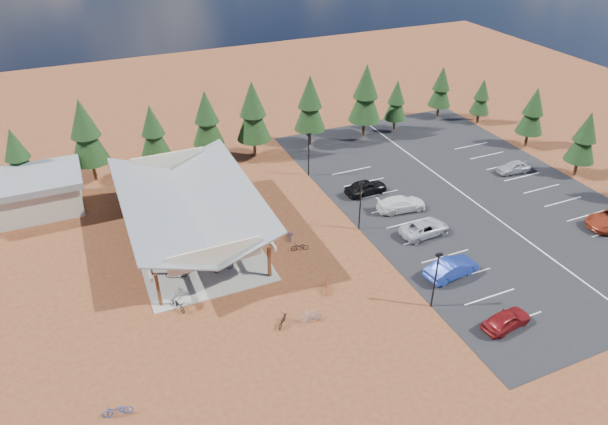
% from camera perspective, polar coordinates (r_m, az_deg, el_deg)
% --- Properties ---
extents(ground, '(140.00, 140.00, 0.00)m').
position_cam_1_polar(ground, '(49.11, 1.74, -4.23)').
color(ground, '#622B19').
rests_on(ground, ground).
extents(asphalt_lot, '(27.00, 44.00, 0.04)m').
position_cam_1_polar(asphalt_lot, '(60.09, 16.71, 1.67)').
color(asphalt_lot, black).
rests_on(asphalt_lot, ground).
extents(concrete_pad, '(10.60, 18.60, 0.10)m').
position_cam_1_polar(concrete_pad, '(52.11, -11.60, -2.51)').
color(concrete_pad, gray).
rests_on(concrete_pad, ground).
extents(bike_pavilion, '(11.65, 19.40, 4.97)m').
position_cam_1_polar(bike_pavilion, '(50.12, -12.06, 1.05)').
color(bike_pavilion, '#523217').
rests_on(bike_pavilion, concrete_pad).
extents(outbuilding, '(11.00, 7.00, 3.90)m').
position_cam_1_polar(outbuilding, '(60.52, -27.24, 1.69)').
color(outbuilding, '#ADA593').
rests_on(outbuilding, ground).
extents(lamp_post_0, '(0.50, 0.25, 5.14)m').
position_cam_1_polar(lamp_post_0, '(42.77, 13.69, -6.58)').
color(lamp_post_0, black).
rests_on(lamp_post_0, ground).
extents(lamp_post_1, '(0.50, 0.25, 5.14)m').
position_cam_1_polar(lamp_post_1, '(50.91, 5.96, 1.05)').
color(lamp_post_1, black).
rests_on(lamp_post_1, ground).
extents(lamp_post_2, '(0.50, 0.25, 5.14)m').
position_cam_1_polar(lamp_post_2, '(60.35, 0.48, 6.43)').
color(lamp_post_2, black).
rests_on(lamp_post_2, ground).
extents(trash_bin_0, '(0.60, 0.60, 0.90)m').
position_cam_1_polar(trash_bin_0, '(50.49, -5.19, -2.60)').
color(trash_bin_0, '#452A18').
rests_on(trash_bin_0, ground).
extents(trash_bin_1, '(0.60, 0.60, 0.90)m').
position_cam_1_polar(trash_bin_1, '(51.52, -5.04, -1.81)').
color(trash_bin_1, '#452A18').
rests_on(trash_bin_1, ground).
extents(pine_0, '(3.26, 3.26, 7.60)m').
position_cam_1_polar(pine_0, '(63.04, -27.96, 5.36)').
color(pine_0, '#382314').
rests_on(pine_0, ground).
extents(pine_1, '(4.07, 4.07, 9.48)m').
position_cam_1_polar(pine_1, '(62.73, -22.04, 7.87)').
color(pine_1, '#382314').
rests_on(pine_1, ground).
extents(pine_2, '(3.39, 3.39, 7.89)m').
position_cam_1_polar(pine_2, '(63.16, -15.62, 8.26)').
color(pine_2, '#382314').
rests_on(pine_2, ground).
extents(pine_3, '(3.67, 3.67, 8.56)m').
position_cam_1_polar(pine_3, '(64.19, -10.22, 9.73)').
color(pine_3, '#382314').
rests_on(pine_3, ground).
extents(pine_4, '(4.04, 4.04, 9.41)m').
position_cam_1_polar(pine_4, '(64.09, -5.42, 10.56)').
color(pine_4, '#382314').
rests_on(pine_4, ground).
extents(pine_5, '(3.87, 3.87, 9.01)m').
position_cam_1_polar(pine_5, '(66.91, 0.63, 11.42)').
color(pine_5, '#382314').
rests_on(pine_5, ground).
extents(pine_6, '(4.10, 4.10, 9.55)m').
position_cam_1_polar(pine_6, '(69.67, 6.51, 12.35)').
color(pine_6, '#382314').
rests_on(pine_6, ground).
extents(pine_7, '(2.94, 2.94, 6.84)m').
position_cam_1_polar(pine_7, '(72.71, 9.69, 11.56)').
color(pine_7, '#382314').
rests_on(pine_7, ground).
extents(pine_8, '(3.11, 3.11, 7.24)m').
position_cam_1_polar(pine_8, '(78.23, 14.24, 12.70)').
color(pine_8, '#382314').
rests_on(pine_8, ground).
extents(pine_11, '(3.26, 3.26, 7.59)m').
position_cam_1_polar(pine_11, '(67.22, 27.46, 7.03)').
color(pine_11, '#382314').
rests_on(pine_11, ground).
extents(pine_12, '(3.28, 3.28, 7.63)m').
position_cam_1_polar(pine_12, '(72.52, 22.98, 9.82)').
color(pine_12, '#382314').
rests_on(pine_12, ground).
extents(pine_13, '(2.66, 2.66, 6.19)m').
position_cam_1_polar(pine_13, '(77.98, 18.19, 11.52)').
color(pine_13, '#382314').
rests_on(pine_13, ground).
extents(bike_0, '(1.92, 1.18, 0.95)m').
position_cam_1_polar(bike_0, '(47.04, -13.32, -6.21)').
color(bike_0, black).
rests_on(bike_0, concrete_pad).
extents(bike_1, '(1.93, 0.98, 1.11)m').
position_cam_1_polar(bike_1, '(50.15, -13.74, -3.49)').
color(bike_1, '#9699A0').
rests_on(bike_1, concrete_pad).
extents(bike_2, '(1.92, 1.07, 0.96)m').
position_cam_1_polar(bike_2, '(51.59, -15.44, -2.77)').
color(bike_2, navy).
rests_on(bike_2, concrete_pad).
extents(bike_3, '(1.85, 0.78, 1.08)m').
position_cam_1_polar(bike_3, '(56.71, -13.96, 0.93)').
color(bike_3, maroon).
rests_on(bike_3, concrete_pad).
extents(bike_4, '(1.87, 0.82, 0.95)m').
position_cam_1_polar(bike_4, '(47.02, -8.48, -5.63)').
color(bike_4, black).
rests_on(bike_4, concrete_pad).
extents(bike_5, '(1.76, 0.99, 1.02)m').
position_cam_1_polar(bike_5, '(51.42, -8.94, -1.98)').
color(bike_5, gray).
rests_on(bike_5, concrete_pad).
extents(bike_6, '(1.73, 0.95, 0.86)m').
position_cam_1_polar(bike_6, '(54.11, -8.65, -0.17)').
color(bike_6, navy).
rests_on(bike_6, concrete_pad).
extents(bike_7, '(1.52, 0.79, 0.88)m').
position_cam_1_polar(bike_7, '(56.08, -11.13, 0.82)').
color(bike_7, maroon).
rests_on(bike_7, concrete_pad).
extents(bike_8, '(1.16, 1.85, 0.92)m').
position_cam_1_polar(bike_8, '(44.03, -13.07, -9.45)').
color(bike_8, black).
rests_on(bike_8, ground).
extents(bike_9, '(1.44, 1.34, 0.92)m').
position_cam_1_polar(bike_9, '(45.06, -13.21, -8.35)').
color(bike_9, gray).
rests_on(bike_9, ground).
extents(bike_10, '(1.95, 0.91, 0.99)m').
position_cam_1_polar(bike_10, '(37.99, -19.05, -19.07)').
color(bike_10, '#1D409D').
rests_on(bike_10, ground).
extents(bike_11, '(0.92, 1.58, 0.92)m').
position_cam_1_polar(bike_11, '(44.66, 2.32, -7.77)').
color(bike_11, maroon).
rests_on(bike_11, ground).
extents(bike_12, '(1.47, 1.63, 0.86)m').
position_cam_1_polar(bike_12, '(41.71, -2.29, -11.28)').
color(bike_12, black).
rests_on(bike_12, ground).
extents(bike_13, '(1.75, 0.62, 1.03)m').
position_cam_1_polar(bike_13, '(41.91, 0.75, -10.84)').
color(bike_13, gray).
rests_on(bike_13, ground).
extents(bike_14, '(1.13, 1.64, 0.82)m').
position_cam_1_polar(bike_14, '(50.70, -1.37, -2.36)').
color(bike_14, navy).
rests_on(bike_14, ground).
extents(bike_15, '(1.02, 1.74, 1.01)m').
position_cam_1_polar(bike_15, '(54.23, -5.48, 0.12)').
color(bike_15, maroon).
rests_on(bike_15, ground).
extents(bike_16, '(1.70, 0.98, 0.84)m').
position_cam_1_polar(bike_16, '(49.10, -0.42, -3.61)').
color(bike_16, black).
rests_on(bike_16, ground).
extents(car_0, '(4.30, 2.21, 1.40)m').
position_cam_1_polar(car_0, '(43.97, 20.52, -10.52)').
color(car_0, maroon).
rests_on(car_0, asphalt_lot).
extents(car_1, '(5.08, 2.30, 1.62)m').
position_cam_1_polar(car_1, '(47.54, 15.27, -5.66)').
color(car_1, '#1F37A0').
rests_on(car_1, asphalt_lot).
extents(car_2, '(5.12, 2.71, 1.37)m').
position_cam_1_polar(car_2, '(52.31, 12.58, -1.61)').
color(car_2, '#B5B7BD').
rests_on(car_2, asphalt_lot).
extents(car_3, '(5.28, 2.66, 1.47)m').
position_cam_1_polar(car_3, '(55.61, 10.22, 0.92)').
color(car_3, white).
rests_on(car_3, asphalt_lot).
extents(car_4, '(4.69, 2.09, 1.57)m').
position_cam_1_polar(car_4, '(57.96, 6.52, 2.67)').
color(car_4, black).
rests_on(car_4, asphalt_lot).
extents(car_8, '(4.13, 1.97, 1.36)m').
position_cam_1_polar(car_8, '(66.39, 21.20, 4.48)').
color(car_8, '#A1A3A9').
rests_on(car_8, asphalt_lot).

